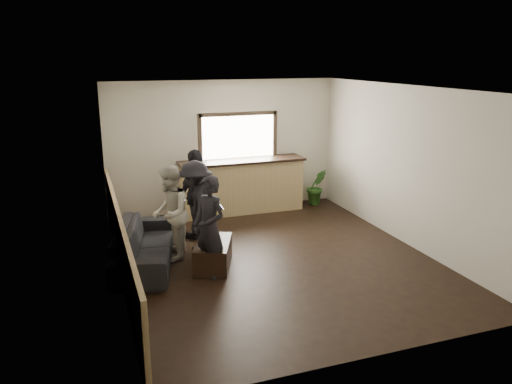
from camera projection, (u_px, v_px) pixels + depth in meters
name	position (u px, v px, depth m)	size (l,w,h in m)	color
ground	(275.00, 258.00, 8.35)	(5.00, 6.00, 0.01)	black
room_shell	(231.00, 177.00, 7.73)	(5.01, 6.01, 2.80)	silver
bar_counter	(242.00, 183.00, 10.73)	(2.70, 0.68, 2.13)	tan
sofa	(144.00, 245.00, 8.08)	(2.19, 0.86, 0.64)	black
coffee_table	(213.00, 254.00, 7.98)	(0.53, 0.95, 0.42)	black
cup_a	(205.00, 234.00, 8.12)	(0.13, 0.13, 0.10)	silver
cup_b	(219.00, 243.00, 7.76)	(0.09, 0.09, 0.09)	silver
potted_plant	(316.00, 187.00, 11.32)	(0.45, 0.36, 0.81)	#2D6623
person_a	(210.00, 227.00, 7.50)	(0.60, 0.68, 1.58)	black
person_b	(170.00, 213.00, 8.16)	(0.79, 0.90, 1.58)	#B8B3A6
person_c	(196.00, 207.00, 8.44)	(0.80, 1.14, 1.60)	black
person_d	(197.00, 194.00, 9.14)	(1.02, 0.92, 1.66)	black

